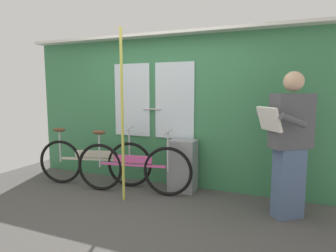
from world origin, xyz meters
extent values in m
cube|color=#474442|center=(0.00, 0.00, -0.02)|extent=(5.58, 3.83, 0.04)
cube|color=#387A4C|center=(0.00, 1.11, 1.08)|extent=(4.58, 0.08, 2.17)
cube|color=silver|center=(-0.55, 1.06, 1.26)|extent=(0.60, 0.02, 1.10)
cube|color=silver|center=(0.15, 1.06, 1.26)|extent=(0.60, 0.02, 1.10)
cylinder|color=#B2B2B7|center=(-0.20, 1.04, 1.13)|extent=(0.28, 0.02, 0.02)
cube|color=silver|center=(0.00, 1.01, 2.19)|extent=(4.58, 0.28, 0.04)
torus|color=black|center=(-0.43, 0.75, 0.33)|extent=(0.65, 0.21, 0.66)
torus|color=black|center=(-1.47, 0.48, 0.33)|extent=(0.65, 0.21, 0.66)
cube|color=beige|center=(-0.95, 0.61, 0.39)|extent=(1.00, 0.29, 0.03)
cube|color=beige|center=(-0.95, 0.61, 0.47)|extent=(0.58, 0.18, 0.10)
cylinder|color=#B7B7BC|center=(-1.47, 0.48, 0.58)|extent=(0.02, 0.02, 0.49)
ellipsoid|color=brown|center=(-1.47, 0.48, 0.82)|extent=(0.22, 0.14, 0.06)
cylinder|color=#B7B7BC|center=(-0.43, 0.75, 0.60)|extent=(0.02, 0.02, 0.53)
cylinder|color=#B7B7BC|center=(-0.43, 0.75, 0.86)|extent=(0.13, 0.43, 0.02)
torus|color=black|center=(0.23, 0.61, 0.34)|extent=(0.67, 0.16, 0.67)
torus|color=black|center=(-0.73, 0.44, 0.34)|extent=(0.67, 0.16, 0.67)
cube|color=#D14C93|center=(-0.25, 0.53, 0.40)|extent=(0.92, 0.19, 0.03)
cube|color=#D14C93|center=(-0.25, 0.53, 0.48)|extent=(0.54, 0.12, 0.10)
cylinder|color=#B7B7BC|center=(-0.73, 0.44, 0.58)|extent=(0.02, 0.02, 0.49)
ellipsoid|color=brown|center=(-0.73, 0.44, 0.83)|extent=(0.21, 0.12, 0.06)
cylinder|color=#B7B7BC|center=(0.23, 0.61, 0.60)|extent=(0.02, 0.02, 0.53)
cylinder|color=#B7B7BC|center=(0.23, 0.61, 0.87)|extent=(0.10, 0.44, 0.02)
cube|color=slate|center=(1.72, 0.53, 0.39)|extent=(0.36, 0.33, 0.79)
cube|color=#4C4C51|center=(1.72, 0.53, 1.08)|extent=(0.47, 0.43, 0.59)
sphere|color=tan|center=(1.72, 0.53, 1.50)|extent=(0.21, 0.21, 0.21)
cube|color=silver|center=(1.50, 0.36, 1.11)|extent=(0.29, 0.34, 0.26)
cylinder|color=#4C4C51|center=(1.73, 0.28, 1.11)|extent=(0.28, 0.24, 0.17)
cylinder|color=#4C4C51|center=(1.48, 0.60, 1.11)|extent=(0.28, 0.24, 0.17)
cube|color=gray|center=(0.34, 0.89, 0.36)|extent=(0.37, 0.28, 0.72)
cylinder|color=#C6C14C|center=(-0.23, 0.26, 1.08)|extent=(0.04, 0.04, 2.17)
camera|label=1|loc=(1.68, -2.84, 1.42)|focal=30.93mm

